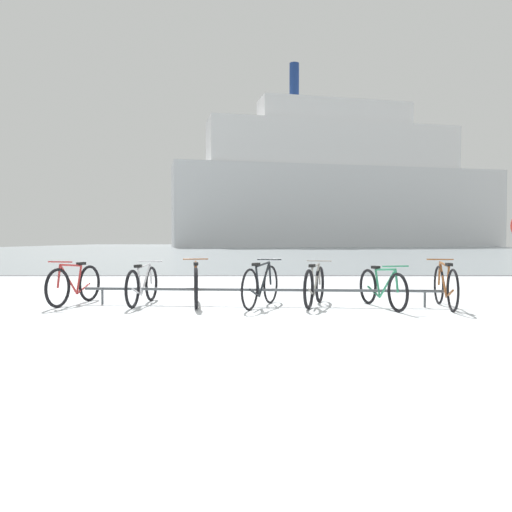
{
  "coord_description": "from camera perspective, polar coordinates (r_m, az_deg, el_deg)",
  "views": [
    {
      "loc": [
        0.2,
        -6.13,
        1.16
      ],
      "look_at": [
        0.16,
        6.37,
        0.75
      ],
      "focal_mm": 35.43,
      "sensor_mm": 36.0,
      "label": 1
    }
  ],
  "objects": [
    {
      "name": "bicycle_5",
      "position": [
        8.82,
        14.25,
        -3.54
      ],
      "size": [
        0.55,
        1.66,
        0.74
      ],
      "color": "black",
      "rests_on": "ground"
    },
    {
      "name": "ground",
      "position": [
        60.04,
        0.01,
        0.71
      ],
      "size": [
        80.0,
        132.0,
        0.08
      ],
      "color": "silver"
    },
    {
      "name": "bicycle_3",
      "position": [
        8.7,
        0.76,
        -3.34
      ],
      "size": [
        0.7,
        1.57,
        0.81
      ],
      "color": "black",
      "rests_on": "ground"
    },
    {
      "name": "bike_rack",
      "position": [
        8.85,
        0.63,
        -3.89
      ],
      "size": [
        6.27,
        0.53,
        0.31
      ],
      "color": "#4C5156",
      "rests_on": "ground"
    },
    {
      "name": "bicycle_0",
      "position": [
        9.59,
        -19.62,
        -3.05
      ],
      "size": [
        0.55,
        1.6,
        0.79
      ],
      "color": "black",
      "rests_on": "ground"
    },
    {
      "name": "bicycle_1",
      "position": [
        9.24,
        -12.49,
        -3.22
      ],
      "size": [
        0.46,
        1.68,
        0.77
      ],
      "color": "black",
      "rests_on": "ground"
    },
    {
      "name": "bicycle_6",
      "position": [
        9.15,
        20.8,
        -3.19
      ],
      "size": [
        0.46,
        1.67,
        0.82
      ],
      "color": "black",
      "rests_on": "ground"
    },
    {
      "name": "ferry_ship",
      "position": [
        81.93,
        9.67,
        7.69
      ],
      "size": [
        53.94,
        19.14,
        28.41
      ],
      "color": "silver",
      "rests_on": "ground"
    },
    {
      "name": "bicycle_2",
      "position": [
        8.97,
        -6.6,
        -3.22
      ],
      "size": [
        0.46,
        1.68,
        0.81
      ],
      "color": "black",
      "rests_on": "ground"
    },
    {
      "name": "bicycle_4",
      "position": [
        8.9,
        6.83,
        -3.35
      ],
      "size": [
        0.63,
        1.57,
        0.78
      ],
      "color": "black",
      "rests_on": "ground"
    }
  ]
}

